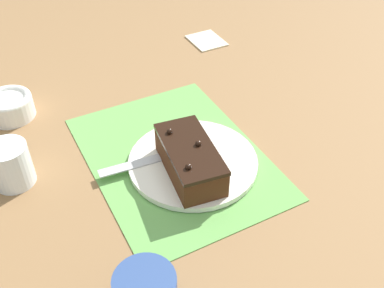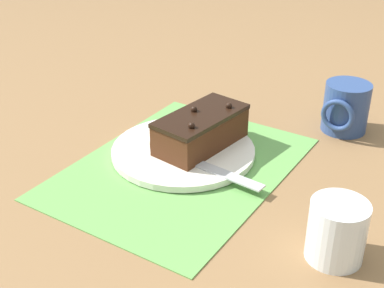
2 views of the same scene
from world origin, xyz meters
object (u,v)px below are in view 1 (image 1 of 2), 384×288
drinking_glass (10,165)px  small_bowl (9,106)px  chocolate_cake (189,160)px  serving_knife (174,153)px  cake_plate (193,162)px

drinking_glass → small_bowl: drinking_glass is taller
chocolate_cake → serving_knife: (0.06, 0.00, -0.03)m
serving_knife → cake_plate: bearing=-134.7°
cake_plate → serving_knife: serving_knife is taller
small_bowl → serving_knife: bearing=-139.8°
chocolate_cake → small_bowl: chocolate_cake is taller
drinking_glass → small_bowl: (0.22, -0.04, -0.01)m
drinking_glass → small_bowl: 0.23m
cake_plate → drinking_glass: (0.12, 0.33, 0.03)m
cake_plate → drinking_glass: drinking_glass is taller
chocolate_cake → drinking_glass: 0.34m
cake_plate → small_bowl: 0.46m
chocolate_cake → small_bowl: 0.46m
cake_plate → chocolate_cake: bearing=138.8°
chocolate_cake → serving_knife: 0.07m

